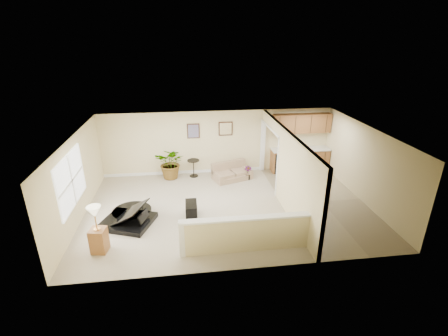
{
  "coord_description": "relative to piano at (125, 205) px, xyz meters",
  "views": [
    {
      "loc": [
        -1.33,
        -9.11,
        5.17
      ],
      "look_at": [
        -0.1,
        0.4,
        1.22
      ],
      "focal_mm": 26.0,
      "sensor_mm": 36.0,
      "label": 1
    }
  ],
  "objects": [
    {
      "name": "left_window",
      "position": [
        -1.36,
        -0.05,
        0.9
      ],
      "size": [
        0.05,
        2.15,
        1.45
      ],
      "primitive_type": "cube",
      "color": "white",
      "rests_on": "left_wall"
    },
    {
      "name": "piano_bench",
      "position": [
        1.92,
        0.04,
        -0.33
      ],
      "size": [
        0.36,
        0.69,
        0.45
      ],
      "primitive_type": "cube",
      "rotation": [
        0.0,
        0.0,
        -0.02
      ],
      "color": "black",
      "rests_on": "floor"
    },
    {
      "name": "front_wall",
      "position": [
        3.12,
        -2.55,
        0.7
      ],
      "size": [
        9.0,
        0.04,
        2.5
      ],
      "primitive_type": "cube",
      "color": "beige",
      "rests_on": "floor"
    },
    {
      "name": "palm_plant",
      "position": [
        1.28,
        3.05,
        0.06
      ],
      "size": [
        1.41,
        1.33,
        1.26
      ],
      "color": "black",
      "rests_on": "floor"
    },
    {
      "name": "kitchen_cabinets",
      "position": [
        6.31,
        3.19,
        0.32
      ],
      "size": [
        2.36,
        0.65,
        2.33
      ],
      "color": "#966131",
      "rests_on": "floor"
    },
    {
      "name": "wall_art_left",
      "position": [
        2.17,
        3.43,
        1.2
      ],
      "size": [
        0.48,
        0.04,
        0.58
      ],
      "color": "#3D2416",
      "rests_on": "back_wall"
    },
    {
      "name": "pony_half_wall",
      "position": [
        3.2,
        -1.85,
        -0.03
      ],
      "size": [
        3.42,
        0.22,
        1.0
      ],
      "color": "beige",
      "rests_on": "floor"
    },
    {
      "name": "piano",
      "position": [
        0.0,
        0.0,
        0.0
      ],
      "size": [
        1.96,
        1.93,
        1.32
      ],
      "rotation": [
        0.0,
        0.0,
        -0.36
      ],
      "color": "black",
      "rests_on": "floor"
    },
    {
      "name": "small_plant",
      "position": [
        4.17,
        2.58,
        -0.33
      ],
      "size": [
        0.33,
        0.33,
        0.52
      ],
      "color": "black",
      "rests_on": "floor"
    },
    {
      "name": "kitchen_vinyl",
      "position": [
        6.27,
        0.45,
        -0.55
      ],
      "size": [
        2.7,
        6.0,
        0.01
      ],
      "primitive_type": "cube",
      "color": "gray",
      "rests_on": "floor"
    },
    {
      "name": "ceiling",
      "position": [
        3.12,
        0.45,
        1.95
      ],
      "size": [
        9.0,
        6.0,
        0.04
      ],
      "primitive_type": "cube",
      "color": "white",
      "rests_on": "back_wall"
    },
    {
      "name": "interior_partition",
      "position": [
        4.92,
        0.71,
        0.67
      ],
      "size": [
        0.18,
        5.99,
        2.5
      ],
      "color": "beige",
      "rests_on": "floor"
    },
    {
      "name": "right_wall",
      "position": [
        7.62,
        0.45,
        0.7
      ],
      "size": [
        0.04,
        6.0,
        2.5
      ],
      "primitive_type": "cube",
      "color": "beige",
      "rests_on": "floor"
    },
    {
      "name": "accent_table",
      "position": [
        2.12,
        3.1,
        -0.12
      ],
      "size": [
        0.47,
        0.47,
        0.68
      ],
      "color": "black",
      "rests_on": "floor"
    },
    {
      "name": "left_wall",
      "position": [
        -1.38,
        0.45,
        0.7
      ],
      "size": [
        0.04,
        6.0,
        2.5
      ],
      "primitive_type": "cube",
      "color": "beige",
      "rests_on": "floor"
    },
    {
      "name": "lamp_stand",
      "position": [
        -0.48,
        -1.38,
        -0.0
      ],
      "size": [
        0.44,
        0.44,
        1.3
      ],
      "color": "#966131",
      "rests_on": "floor"
    },
    {
      "name": "loveseat",
      "position": [
        3.58,
        2.72,
        -0.24
      ],
      "size": [
        1.68,
        1.24,
        0.82
      ],
      "rotation": [
        0.0,
        0.0,
        0.33
      ],
      "color": "tan",
      "rests_on": "floor"
    },
    {
      "name": "floor",
      "position": [
        3.12,
        0.45,
        -0.55
      ],
      "size": [
        9.0,
        9.0,
        0.0
      ],
      "primitive_type": "plane",
      "color": "#B7AB8E",
      "rests_on": "ground"
    },
    {
      "name": "wall_mirror",
      "position": [
        3.42,
        3.43,
        1.25
      ],
      "size": [
        0.55,
        0.04,
        0.55
      ],
      "color": "#3D2416",
      "rests_on": "back_wall"
    },
    {
      "name": "back_wall",
      "position": [
        3.12,
        3.45,
        0.7
      ],
      "size": [
        9.0,
        0.04,
        2.5
      ],
      "primitive_type": "cube",
      "color": "beige",
      "rests_on": "floor"
    }
  ]
}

